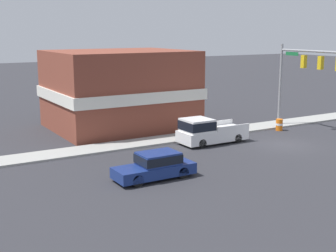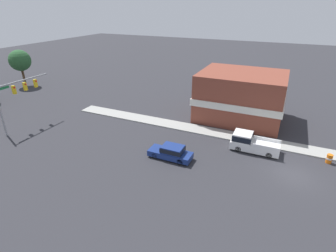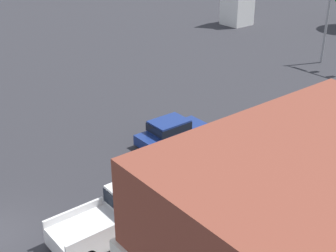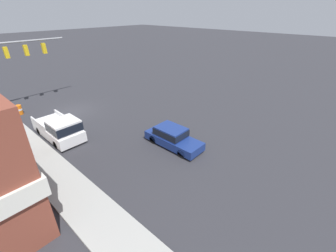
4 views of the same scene
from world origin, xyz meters
name	(u,v)px [view 3 (image 3 of 4)]	position (x,y,z in m)	size (l,w,h in m)	color
car_lead	(171,131)	(-2.08, 11.96, 0.78)	(1.77, 4.66, 1.50)	black
pickup_truck_parked	(119,213)	(3.24, 4.67, 0.95)	(2.12, 5.22, 1.95)	black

